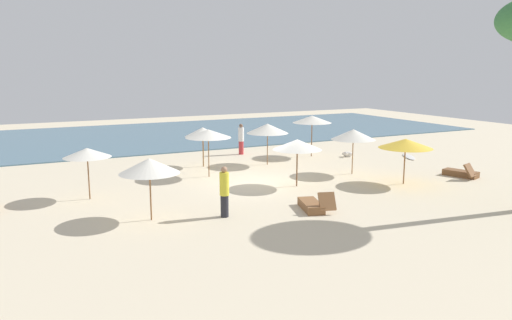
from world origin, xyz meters
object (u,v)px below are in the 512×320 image
Objects in this scene: dog at (347,154)px; lounger_1 at (461,173)px; umbrella_2 at (267,128)px; lounger_2 at (313,205)px; umbrella_0 at (203,132)px; umbrella_6 at (297,145)px; umbrella_1 at (406,143)px; umbrella_7 at (149,166)px; person_1 at (224,191)px; umbrella_4 at (312,119)px; umbrella_5 at (353,134)px; person_0 at (241,139)px; surfboard at (409,157)px; umbrella_8 at (208,134)px; umbrella_3 at (87,153)px.

lounger_1 is at bearing -76.79° from dog.
umbrella_2 is 1.21× the size of lounger_1.
lounger_2 is (-2.44, -7.98, -1.70)m from umbrella_2.
umbrella_6 is at bearing -70.54° from umbrella_0.
umbrella_1 is at bearing 15.71° from lounger_2.
umbrella_7 reaches higher than person_1.
lounger_1 is (3.20, -7.59, -1.91)m from umbrella_4.
umbrella_5 is 1.20× the size of lounger_2.
umbrella_4 reaches higher than umbrella_2.
umbrella_4 is (6.48, 0.05, 0.33)m from umbrella_0.
umbrella_7 is at bearing -164.66° from umbrella_5.
umbrella_4 reaches higher than lounger_2.
person_0 is (-2.40, 7.17, -0.97)m from umbrella_5.
umbrella_4 is at bearing 79.80° from umbrella_5.
umbrella_4 is 1.31× the size of lounger_2.
lounger_2 is 3.20m from person_1.
umbrella_5 is 6.21m from surfboard.
lounger_2 reaches higher than dog.
umbrella_2 is 3.55m from umbrella_4.
umbrella_8 is at bearing 52.39° from umbrella_7.
umbrella_1 reaches higher than lounger_1.
umbrella_6 is at bearing -127.77° from umbrella_4.
surfboard is at bearing -1.68° from umbrella_8.
umbrella_6 is 0.95× the size of umbrella_8.
umbrella_5 is 0.97× the size of umbrella_8.
lounger_2 is at bearing -122.71° from umbrella_4.
surfboard is (7.95, -5.05, -0.86)m from person_0.
umbrella_1 is 1.29× the size of person_0.
umbrella_4 is 1.11× the size of umbrella_6.
lounger_2 is 11.69m from person_0.
umbrella_8 is 9.04m from dog.
umbrella_0 reaches higher than lounger_2.
umbrella_5 is 6.68m from umbrella_8.
umbrella_7 reaches higher than dog.
surfboard is at bearing -30.18° from umbrella_4.
umbrella_7 is at bearing -139.76° from umbrella_2.
umbrella_6 is 1.04× the size of surfboard.
person_1 is at bearing -136.55° from umbrella_4.
surfboard is at bearing 44.48° from umbrella_1.
umbrella_8 reaches higher than lounger_2.
umbrella_2 is 0.94× the size of umbrella_4.
umbrella_1 is at bearing -63.27° from umbrella_2.
person_0 is (-3.12, 9.80, -0.86)m from umbrella_1.
umbrella_5 is at bearing 40.49° from lounger_2.
umbrella_8 reaches higher than umbrella_6.
umbrella_1 is 6.09m from lounger_2.
lounger_2 is at bearing -85.78° from umbrella_0.
umbrella_6 reaches higher than person_1.
umbrella_0 is 1.13× the size of person_0.
person_0 is at bearing 34.46° from umbrella_3.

